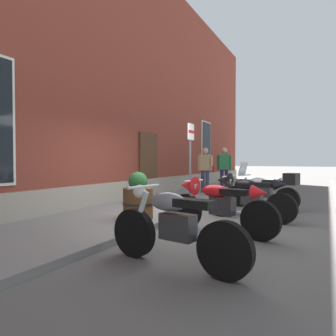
# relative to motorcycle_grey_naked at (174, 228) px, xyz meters

# --- Properties ---
(ground_plane) EXTENTS (140.00, 140.00, 0.00)m
(ground_plane) POSITION_rel_motorcycle_grey_naked_xyz_m (2.62, 1.22, -0.49)
(ground_plane) COLOR #565451
(sidewalk) EXTENTS (33.84, 2.64, 0.12)m
(sidewalk) POSITION_rel_motorcycle_grey_naked_xyz_m (2.62, 2.54, -0.43)
(sidewalk) COLOR slate
(sidewalk) RESTS_ON ground_plane
(brick_pub_facade) EXTENTS (27.84, 7.00, 8.37)m
(brick_pub_facade) POSITION_rel_motorcycle_grey_naked_xyz_m (2.62, 7.30, 3.69)
(brick_pub_facade) COLOR brown
(brick_pub_facade) RESTS_ON ground_plane
(motorcycle_grey_naked) EXTENTS (0.62, 2.02, 1.00)m
(motorcycle_grey_naked) POSITION_rel_motorcycle_grey_naked_xyz_m (0.00, 0.00, 0.00)
(motorcycle_grey_naked) COLOR black
(motorcycle_grey_naked) RESTS_ON ground_plane
(motorcycle_red_sport) EXTENTS (0.69, 2.17, 1.02)m
(motorcycle_red_sport) POSITION_rel_motorcycle_grey_naked_xyz_m (1.88, 0.10, 0.06)
(motorcycle_red_sport) COLOR black
(motorcycle_red_sport) RESTS_ON ground_plane
(motorcycle_black_sport) EXTENTS (0.64, 2.03, 1.04)m
(motorcycle_black_sport) POSITION_rel_motorcycle_grey_naked_xyz_m (3.39, -0.09, 0.07)
(motorcycle_black_sport) COLOR black
(motorcycle_black_sport) RESTS_ON ground_plane
(motorcycle_silver_touring) EXTENTS (0.84, 1.99, 1.30)m
(motorcycle_silver_touring) POSITION_rel_motorcycle_grey_naked_xyz_m (5.01, -0.22, 0.05)
(motorcycle_silver_touring) COLOR black
(motorcycle_silver_touring) RESTS_ON ground_plane
(pedestrian_tan_coat) EXTENTS (0.23, 0.66, 1.71)m
(pedestrian_tan_coat) POSITION_rel_motorcycle_grey_naked_xyz_m (7.13, 2.37, 0.59)
(pedestrian_tan_coat) COLOR #2D3351
(pedestrian_tan_coat) RESTS_ON sidewalk
(pedestrian_striped_shirt) EXTENTS (0.31, 0.57, 1.74)m
(pedestrian_striped_shirt) POSITION_rel_motorcycle_grey_naked_xyz_m (8.02, 1.92, 0.61)
(pedestrian_striped_shirt) COLOR #1E1E4C
(pedestrian_striped_shirt) RESTS_ON sidewalk
(parking_sign) EXTENTS (0.36, 0.07, 2.25)m
(parking_sign) POSITION_rel_motorcycle_grey_naked_xyz_m (4.09, 1.61, 1.09)
(parking_sign) COLOR #4C4C51
(parking_sign) RESTS_ON sidewalk
(barrel_planter) EXTENTS (0.65, 0.65, 0.98)m
(barrel_planter) POSITION_rel_motorcycle_grey_naked_xyz_m (1.81, 1.78, 0.04)
(barrel_planter) COLOR brown
(barrel_planter) RESTS_ON sidewalk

